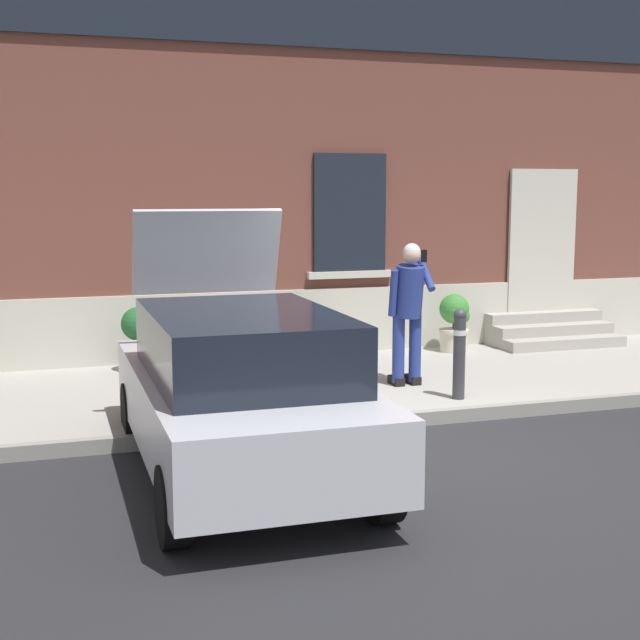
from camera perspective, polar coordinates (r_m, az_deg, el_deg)
The scene contains 11 objects.
ground_plane at distance 8.70m, azimuth 6.63°, elevation -8.50°, with size 80.00×80.00×0.00m, color #232326.
sidewalk at distance 11.20m, azimuth 0.69°, elevation -4.22°, with size 24.00×3.60×0.15m, color #99968E.
curb_edge at distance 9.51m, azimuth 4.28°, elevation -6.53°, with size 24.00×0.12×0.15m, color gray.
building_facade at distance 13.37m, azimuth -2.73°, elevation 13.55°, with size 24.00×1.52×7.50m.
entrance_stoop at distance 14.18m, azimuth 14.65°, elevation -0.76°, with size 1.96×0.96×0.48m.
hatchback_car_silver at distance 7.77m, azimuth -5.20°, elevation -4.44°, with size 1.81×4.07×2.34m.
bollard_near_person at distance 10.17m, azimuth 9.00°, elevation -1.95°, with size 0.15×0.15×1.04m.
person_on_phone at distance 10.70m, azimuth 5.75°, elevation 0.99°, with size 0.51×0.49×1.75m.
planter_charcoal at distance 11.80m, azimuth -11.63°, elevation -1.13°, with size 0.44×0.44×0.86m.
planter_terracotta at distance 12.37m, azimuth -1.01°, elevation -0.53°, with size 0.44×0.44×0.86m.
planter_cream at distance 13.18m, azimuth 8.69°, elevation -0.07°, with size 0.44×0.44×0.86m.
Camera 1 is at (-3.48, -7.57, 2.51)m, focal length 49.51 mm.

